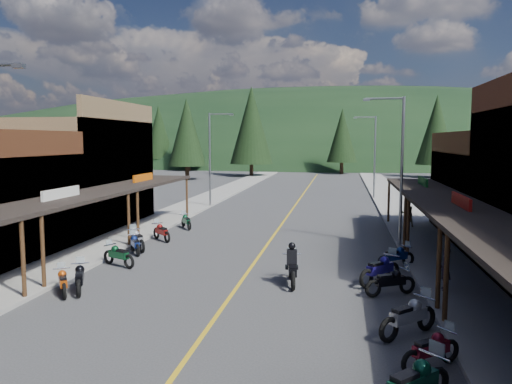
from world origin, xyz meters
The scene contains 35 objects.
ground centered at (0.00, 0.00, 0.00)m, with size 220.00×220.00×0.00m, color #38383A.
centerline centered at (0.00, 20.00, 0.01)m, with size 0.15×90.00×0.01m, color gold.
sidewalk_west centered at (-8.70, 20.00, 0.07)m, with size 3.40×94.00×0.15m, color gray.
sidewalk_east centered at (8.70, 20.00, 0.07)m, with size 3.40×94.00×0.15m, color gray.
shop_west_3 centered at (-13.78, 11.30, 3.52)m, with size 10.90×10.20×8.20m.
streetlight_1 centered at (-6.95, 22.00, 4.46)m, with size 2.16×0.18×8.00m.
streetlight_2 centered at (6.95, 8.00, 4.46)m, with size 2.16×0.18×8.00m.
streetlight_3 centered at (6.95, 30.00, 4.46)m, with size 2.16×0.18×8.00m.
ridge_hill centered at (0.00, 135.00, 0.00)m, with size 310.00×140.00×60.00m, color black.
pine_0 centered at (-40.00, 62.00, 6.48)m, with size 5.04×5.04×11.00m.
pine_1 centered at (-24.00, 70.00, 7.24)m, with size 5.88×5.88×12.50m.
pine_2 centered at (-10.00, 58.00, 7.99)m, with size 6.72×6.72×14.00m.
pine_3 centered at (4.00, 66.00, 6.48)m, with size 5.04×5.04×11.00m.
pine_4 centered at (18.00, 60.00, 7.24)m, with size 5.88×5.88×12.50m.
pine_7 centered at (-32.00, 76.00, 7.24)m, with size 5.88×5.88×12.50m.
pine_8 centered at (-22.00, 40.00, 5.98)m, with size 4.48×4.48×10.00m.
pine_9 centered at (24.00, 45.00, 6.38)m, with size 4.93×4.93×10.80m.
pine_10 centered at (-18.00, 50.00, 6.78)m, with size 5.38×5.38×11.60m.
pine_11 centered at (20.00, 38.00, 7.19)m, with size 5.82×5.82×12.40m.
bike_west_6 centered at (-6.20, -2.55, 0.53)m, with size 0.62×1.86×1.07m, color #C1490D, non-canonical shape.
bike_west_7 centered at (-5.76, -2.12, 0.59)m, with size 0.69×2.06×1.18m, color black, non-canonical shape.
bike_west_8 centered at (-5.97, 1.68, 0.58)m, with size 0.67×2.02×1.15m, color #0B3B1E, non-canonical shape.
bike_west_9 centered at (-6.28, 4.24, 0.54)m, with size 0.63×1.90×1.09m, color navy, non-canonical shape.
bike_west_10 centered at (-6.48, 4.99, 0.62)m, with size 0.73×2.18×1.24m, color #9C9DA1, non-canonical shape.
bike_west_11 centered at (-6.11, 7.56, 0.57)m, with size 0.67×2.01×1.15m, color maroon, non-canonical shape.
bike_west_12 centered at (-5.91, 11.53, 0.54)m, with size 0.64×1.91×1.09m, color #0D4228, non-canonical shape.
bike_east_4 centered at (5.52, -8.75, 0.67)m, with size 0.78×2.34×1.34m, color #0B3A26, non-canonical shape.
bike_east_5 centered at (6.26, -6.56, 0.55)m, with size 0.64×1.91×1.09m, color maroon, non-canonical shape.
bike_east_6 centered at (5.96, -4.52, 0.66)m, with size 0.77×2.31×1.32m, color #9B9CA1, non-canonical shape.
bike_east_7 centered at (5.82, -0.63, 0.58)m, with size 0.68×2.04×1.16m, color black, non-canonical shape.
bike_east_8 centered at (5.54, 0.79, 0.67)m, with size 0.78×2.35×1.34m, color navy, non-canonical shape.
bike_east_9 centered at (6.44, 3.49, 0.58)m, with size 0.68×2.03×1.16m, color navy, non-canonical shape.
rider_on_bike centered at (2.10, 0.19, 0.71)m, with size 1.08×2.41×1.77m.
pedestrian_east_a centered at (7.85, -0.04, 0.94)m, with size 0.57×0.38×1.57m, color #271E2D.
pedestrian_east_b centered at (8.20, 13.85, 1.04)m, with size 0.87×0.50×1.78m, color brown.
Camera 1 is at (3.95, -19.18, 5.76)m, focal length 35.00 mm.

